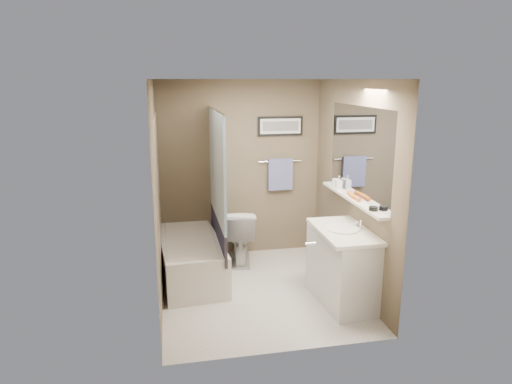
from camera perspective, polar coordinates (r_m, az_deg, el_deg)
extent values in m
plane|color=beige|center=(5.44, 0.31, -12.21)|extent=(2.50, 2.50, 0.00)
cube|color=silver|center=(4.89, 0.35, 13.71)|extent=(2.20, 2.50, 0.04)
cube|color=brown|center=(6.21, -1.93, 2.81)|extent=(2.20, 0.04, 2.40)
cube|color=brown|center=(3.88, 3.97, -4.11)|extent=(2.20, 0.04, 2.40)
cube|color=brown|center=(4.94, -12.05, -0.44)|extent=(0.04, 2.50, 2.40)
cube|color=brown|center=(5.35, 11.75, 0.68)|extent=(0.04, 2.50, 2.40)
cube|color=#C2AA93|center=(5.47, -12.02, -1.19)|extent=(0.02, 1.55, 2.00)
cylinder|color=silver|center=(5.33, -5.03, 10.13)|extent=(0.02, 1.55, 0.02)
cube|color=silver|center=(5.41, -4.89, 3.25)|extent=(0.03, 1.45, 1.28)
cube|color=#23223F|center=(5.62, -4.71, -4.99)|extent=(0.03, 1.45, 0.36)
cube|color=silver|center=(5.14, 12.73, 4.87)|extent=(0.02, 1.60, 1.00)
cube|color=silver|center=(5.22, 11.87, -0.78)|extent=(0.12, 1.60, 0.03)
cylinder|color=silver|center=(6.29, 3.04, 3.86)|extent=(0.60, 0.02, 0.02)
cube|color=#8D98CE|center=(6.30, 3.06, 2.22)|extent=(0.34, 0.05, 0.44)
cube|color=black|center=(6.24, 3.06, 8.23)|extent=(0.62, 0.02, 0.26)
cube|color=white|center=(6.23, 3.09, 8.22)|extent=(0.56, 0.00, 0.20)
cube|color=#595959|center=(6.22, 3.10, 8.22)|extent=(0.50, 0.00, 0.13)
cube|color=silver|center=(4.11, 11.44, -6.29)|extent=(0.80, 0.02, 2.00)
cylinder|color=silver|center=(4.04, 6.80, -6.43)|extent=(0.10, 0.02, 0.02)
cube|color=silver|center=(5.73, -8.19, -8.24)|extent=(0.82, 1.55, 0.50)
cube|color=beige|center=(5.64, -8.27, -5.89)|extent=(0.56, 1.36, 0.02)
imported|color=silver|center=(6.12, -2.03, -5.41)|extent=(0.52, 0.79, 0.75)
cube|color=silver|center=(5.12, 10.82, -9.31)|extent=(0.57, 0.94, 0.80)
cube|color=silver|center=(4.97, 10.93, -4.86)|extent=(0.54, 0.96, 0.04)
cylinder|color=white|center=(4.96, 10.84, -4.56)|extent=(0.34, 0.34, 0.01)
cylinder|color=silver|center=(5.02, 12.99, -3.93)|extent=(0.02, 0.02, 0.10)
sphere|color=white|center=(5.11, 12.52, -3.81)|extent=(0.05, 0.05, 0.05)
cylinder|color=black|center=(4.73, 14.45, -2.02)|extent=(0.09, 0.09, 0.04)
cylinder|color=orange|center=(5.12, 12.35, -0.67)|extent=(0.05, 0.22, 0.04)
cylinder|color=#C4621B|center=(5.23, 11.79, -0.32)|extent=(0.07, 0.22, 0.04)
cube|color=#FA98C4|center=(5.40, 11.02, -0.03)|extent=(0.04, 0.16, 0.01)
cylinder|color=white|center=(5.67, 9.90, 1.15)|extent=(0.08, 0.08, 0.10)
imported|color=#999999|center=(5.56, 10.31, 1.19)|extent=(0.07, 0.08, 0.16)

